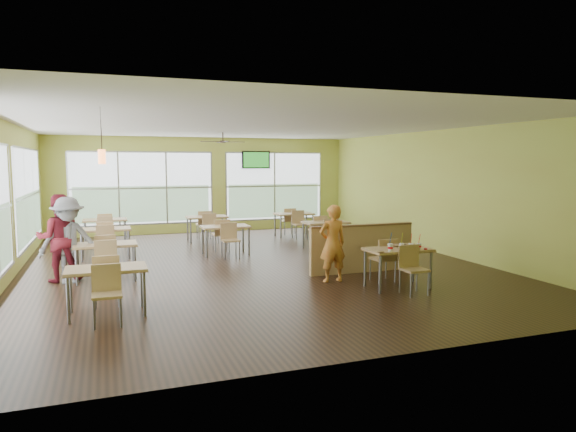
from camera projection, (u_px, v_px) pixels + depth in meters
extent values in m
plane|color=black|center=(253.00, 265.00, 11.88)|extent=(12.00, 12.00, 0.00)
plane|color=white|center=(252.00, 125.00, 11.55)|extent=(12.00, 12.00, 0.00)
cube|color=#BDD154|center=(204.00, 185.00, 17.33)|extent=(10.00, 0.04, 3.20)
cube|color=#BDD154|center=(389.00, 227.00, 6.10)|extent=(10.00, 0.04, 3.20)
cube|color=#BDD154|center=(6.00, 202.00, 10.04)|extent=(0.04, 12.00, 3.20)
cube|color=#BDD154|center=(437.00, 192.00, 13.39)|extent=(0.04, 12.00, 3.20)
cube|color=white|center=(29.00, 196.00, 12.86)|extent=(0.02, 4.50, 2.35)
cube|color=white|center=(143.00, 188.00, 16.65)|extent=(4.50, 0.02, 2.35)
cube|color=white|center=(274.00, 186.00, 18.16)|extent=(3.50, 0.02, 2.35)
cube|color=#B7BABC|center=(16.00, 260.00, 10.65)|extent=(0.04, 9.40, 0.05)
cube|color=#B7BABC|center=(212.00, 221.00, 17.52)|extent=(8.00, 0.04, 0.05)
cube|color=tan|center=(398.00, 249.00, 9.67)|extent=(1.20, 0.70, 0.04)
cube|color=brown|center=(398.00, 251.00, 9.67)|extent=(1.22, 0.71, 0.01)
cylinder|color=slate|center=(380.00, 274.00, 9.26)|extent=(0.05, 0.05, 0.71)
cylinder|color=slate|center=(431.00, 270.00, 9.62)|extent=(0.05, 0.05, 0.71)
cylinder|color=slate|center=(365.00, 268.00, 9.80)|extent=(0.05, 0.05, 0.71)
cylinder|color=slate|center=(413.00, 264.00, 10.16)|extent=(0.05, 0.05, 0.71)
cube|color=tan|center=(383.00, 259.00, 10.21)|extent=(0.42, 0.42, 0.04)
cube|color=tan|center=(378.00, 247.00, 10.37)|extent=(0.42, 0.04, 0.40)
cube|color=tan|center=(414.00, 270.00, 9.18)|extent=(0.42, 0.42, 0.04)
cube|color=tan|center=(421.00, 260.00, 8.98)|extent=(0.42, 0.04, 0.40)
cube|color=tan|center=(362.00, 249.00, 11.05)|extent=(2.40, 0.12, 1.00)
cube|color=brown|center=(362.00, 225.00, 11.00)|extent=(2.40, 0.14, 0.04)
cube|color=tan|center=(106.00, 269.00, 7.92)|extent=(1.20, 0.70, 0.04)
cube|color=brown|center=(106.00, 270.00, 7.93)|extent=(1.22, 0.71, 0.01)
cylinder|color=slate|center=(68.00, 300.00, 7.51)|extent=(0.05, 0.05, 0.71)
cylinder|color=slate|center=(144.00, 294.00, 7.87)|extent=(0.05, 0.05, 0.71)
cylinder|color=slate|center=(70.00, 291.00, 8.05)|extent=(0.05, 0.05, 0.71)
cylinder|color=slate|center=(142.00, 285.00, 8.42)|extent=(0.05, 0.05, 0.71)
cube|color=tan|center=(107.00, 279.00, 8.47)|extent=(0.42, 0.42, 0.04)
cube|color=tan|center=(106.00, 264.00, 8.62)|extent=(0.42, 0.04, 0.40)
cube|color=tan|center=(107.00, 295.00, 7.44)|extent=(0.42, 0.42, 0.04)
cube|color=tan|center=(107.00, 283.00, 7.24)|extent=(0.42, 0.04, 0.40)
cube|color=tan|center=(105.00, 244.00, 10.27)|extent=(1.20, 0.70, 0.04)
cube|color=brown|center=(106.00, 246.00, 10.27)|extent=(1.22, 0.71, 0.01)
cylinder|color=slate|center=(76.00, 267.00, 9.85)|extent=(0.05, 0.05, 0.71)
cylinder|color=slate|center=(135.00, 264.00, 10.21)|extent=(0.05, 0.05, 0.71)
cylinder|color=slate|center=(78.00, 262.00, 10.39)|extent=(0.05, 0.05, 0.71)
cylinder|color=slate|center=(133.00, 259.00, 10.76)|extent=(0.05, 0.05, 0.71)
cube|color=tan|center=(106.00, 254.00, 10.81)|extent=(0.42, 0.42, 0.04)
cube|color=tan|center=(105.00, 242.00, 10.96)|extent=(0.42, 0.04, 0.40)
cube|color=tan|center=(106.00, 263.00, 9.78)|extent=(0.42, 0.42, 0.04)
cube|color=tan|center=(106.00, 253.00, 9.58)|extent=(0.42, 0.04, 0.40)
cube|color=tan|center=(105.00, 229.00, 12.61)|extent=(1.20, 0.70, 0.04)
cube|color=brown|center=(105.00, 230.00, 12.61)|extent=(1.22, 0.71, 0.01)
cylinder|color=slate|center=(82.00, 247.00, 12.19)|extent=(0.05, 0.05, 0.71)
cylinder|color=slate|center=(129.00, 245.00, 12.55)|extent=(0.05, 0.05, 0.71)
cylinder|color=slate|center=(83.00, 244.00, 12.74)|extent=(0.05, 0.05, 0.71)
cylinder|color=slate|center=(128.00, 241.00, 13.10)|extent=(0.05, 0.05, 0.71)
cube|color=tan|center=(105.00, 237.00, 13.15)|extent=(0.42, 0.42, 0.04)
cube|color=tan|center=(105.00, 228.00, 13.30)|extent=(0.42, 0.04, 0.40)
cube|color=tan|center=(106.00, 244.00, 12.12)|extent=(0.42, 0.42, 0.04)
cube|color=tan|center=(105.00, 236.00, 11.92)|extent=(0.42, 0.04, 0.40)
cube|color=tan|center=(105.00, 220.00, 14.67)|extent=(1.20, 0.70, 0.04)
cube|color=brown|center=(105.00, 221.00, 14.67)|extent=(1.22, 0.71, 0.01)
cylinder|color=slate|center=(85.00, 235.00, 14.25)|extent=(0.05, 0.05, 0.71)
cylinder|color=slate|center=(125.00, 233.00, 14.61)|extent=(0.05, 0.05, 0.71)
cylinder|color=slate|center=(86.00, 232.00, 14.79)|extent=(0.05, 0.05, 0.71)
cylinder|color=slate|center=(125.00, 231.00, 15.16)|extent=(0.05, 0.05, 0.71)
cube|color=tan|center=(105.00, 227.00, 15.21)|extent=(0.42, 0.42, 0.04)
cube|color=tan|center=(105.00, 219.00, 15.36)|extent=(0.42, 0.04, 0.40)
cube|color=tan|center=(105.00, 232.00, 14.18)|extent=(0.42, 0.42, 0.04)
cube|color=tan|center=(105.00, 225.00, 13.98)|extent=(0.42, 0.04, 0.40)
cube|color=tan|center=(225.00, 227.00, 13.11)|extent=(1.20, 0.70, 0.04)
cube|color=brown|center=(225.00, 227.00, 13.11)|extent=(1.22, 0.71, 0.01)
cylinder|color=slate|center=(207.00, 244.00, 12.70)|extent=(0.05, 0.05, 0.71)
cylinder|color=slate|center=(249.00, 242.00, 13.06)|extent=(0.05, 0.05, 0.71)
cylinder|color=slate|center=(203.00, 240.00, 13.24)|extent=(0.05, 0.05, 0.71)
cylinder|color=slate|center=(243.00, 238.00, 13.60)|extent=(0.05, 0.05, 0.71)
cube|color=tan|center=(221.00, 235.00, 13.66)|extent=(0.42, 0.42, 0.04)
cube|color=tan|center=(219.00, 225.00, 13.81)|extent=(0.42, 0.04, 0.40)
cube|color=tan|center=(230.00, 240.00, 12.63)|extent=(0.42, 0.42, 0.04)
cube|color=tan|center=(232.00, 233.00, 12.42)|extent=(0.42, 0.04, 0.40)
cube|color=tan|center=(207.00, 217.00, 15.45)|extent=(1.20, 0.70, 0.04)
cube|color=brown|center=(207.00, 218.00, 15.45)|extent=(1.22, 0.71, 0.01)
cylinder|color=slate|center=(191.00, 231.00, 15.04)|extent=(0.05, 0.05, 0.71)
cylinder|color=slate|center=(227.00, 229.00, 15.40)|extent=(0.05, 0.05, 0.71)
cylinder|color=slate|center=(188.00, 229.00, 15.58)|extent=(0.05, 0.05, 0.71)
cylinder|color=slate|center=(223.00, 227.00, 15.94)|extent=(0.05, 0.05, 0.71)
cube|color=tan|center=(204.00, 224.00, 16.00)|extent=(0.42, 0.42, 0.04)
cube|color=tan|center=(202.00, 216.00, 16.15)|extent=(0.42, 0.04, 0.40)
cube|color=tan|center=(211.00, 228.00, 14.97)|extent=(0.42, 0.42, 0.04)
cube|color=tan|center=(212.00, 221.00, 14.76)|extent=(0.42, 0.04, 0.40)
cube|color=tan|center=(326.00, 222.00, 14.05)|extent=(1.20, 0.70, 0.04)
cube|color=brown|center=(326.00, 223.00, 14.05)|extent=(1.22, 0.71, 0.01)
cylinder|color=slate|center=(311.00, 238.00, 13.64)|extent=(0.05, 0.05, 0.71)
cylinder|color=slate|center=(348.00, 236.00, 14.00)|extent=(0.05, 0.05, 0.71)
cylinder|color=slate|center=(303.00, 235.00, 14.18)|extent=(0.05, 0.05, 0.71)
cylinder|color=slate|center=(339.00, 233.00, 14.54)|extent=(0.05, 0.05, 0.71)
cube|color=tan|center=(318.00, 230.00, 14.59)|extent=(0.42, 0.42, 0.04)
cube|color=tan|center=(315.00, 221.00, 14.75)|extent=(0.42, 0.04, 0.40)
cube|color=tan|center=(334.00, 235.00, 13.57)|extent=(0.42, 0.42, 0.04)
cube|color=tan|center=(337.00, 228.00, 13.36)|extent=(0.42, 0.04, 0.40)
cube|color=tan|center=(294.00, 214.00, 16.39)|extent=(1.20, 0.70, 0.04)
cube|color=brown|center=(294.00, 214.00, 16.39)|extent=(1.22, 0.71, 0.01)
cylinder|color=slate|center=(281.00, 227.00, 15.98)|extent=(0.05, 0.05, 0.71)
cylinder|color=slate|center=(313.00, 226.00, 16.34)|extent=(0.05, 0.05, 0.71)
cylinder|color=slate|center=(275.00, 225.00, 16.52)|extent=(0.05, 0.05, 0.71)
cylinder|color=slate|center=(306.00, 224.00, 16.88)|extent=(0.05, 0.05, 0.71)
cube|color=tan|center=(288.00, 221.00, 16.94)|extent=(0.42, 0.42, 0.04)
cube|color=tan|center=(286.00, 213.00, 17.09)|extent=(0.42, 0.04, 0.40)
cube|color=tan|center=(300.00, 224.00, 15.91)|extent=(0.42, 0.42, 0.04)
cube|color=tan|center=(302.00, 218.00, 15.70)|extent=(0.42, 0.04, 0.40)
cylinder|color=#2D2119|center=(101.00, 130.00, 7.70)|extent=(0.01, 0.01, 0.70)
cylinder|color=orange|center=(102.00, 157.00, 7.75)|extent=(0.11, 0.11, 0.22)
cylinder|color=#2D2119|center=(101.00, 137.00, 10.04)|extent=(0.01, 0.01, 0.70)
cylinder|color=orange|center=(102.00, 158.00, 10.09)|extent=(0.11, 0.11, 0.22)
cylinder|color=#2D2119|center=(102.00, 142.00, 12.38)|extent=(0.01, 0.01, 0.70)
cylinder|color=orange|center=(102.00, 159.00, 12.43)|extent=(0.11, 0.11, 0.22)
cylinder|color=#2D2119|center=(102.00, 145.00, 14.44)|extent=(0.01, 0.01, 0.70)
cylinder|color=orange|center=(103.00, 159.00, 14.49)|extent=(0.11, 0.11, 0.22)
cylinder|color=#2D2119|center=(223.00, 137.00, 14.37)|extent=(0.03, 0.03, 0.24)
cylinder|color=#2D2119|center=(223.00, 142.00, 14.38)|extent=(0.16, 0.16, 0.06)
cube|color=#2D2119|center=(235.00, 142.00, 14.50)|extent=(0.55, 0.10, 0.01)
cube|color=#2D2119|center=(220.00, 142.00, 14.71)|extent=(0.10, 0.55, 0.01)
cube|color=#2D2119|center=(211.00, 142.00, 14.27)|extent=(0.55, 0.10, 0.01)
cube|color=#2D2119|center=(226.00, 141.00, 14.06)|extent=(0.10, 0.55, 0.01)
cube|color=black|center=(256.00, 160.00, 17.76)|extent=(1.00, 0.06, 0.60)
cube|color=#288928|center=(256.00, 160.00, 17.72)|extent=(0.90, 0.01, 0.52)
imported|color=#D14B17|center=(333.00, 243.00, 10.13)|extent=(0.57, 0.38, 1.54)
imported|color=maroon|center=(59.00, 238.00, 10.15)|extent=(0.88, 0.70, 1.74)
imported|color=slate|center=(68.00, 240.00, 10.04)|extent=(1.20, 0.83, 1.70)
cone|color=white|center=(390.00, 248.00, 9.32)|extent=(0.10, 0.10, 0.13)
cylinder|color=red|center=(390.00, 248.00, 9.32)|extent=(0.09, 0.09, 0.04)
cylinder|color=white|center=(390.00, 244.00, 9.32)|extent=(0.10, 0.10, 0.01)
cylinder|color=blue|center=(391.00, 238.00, 9.30)|extent=(0.03, 0.06, 0.24)
cone|color=white|center=(402.00, 247.00, 9.44)|extent=(0.09, 0.09, 0.12)
cylinder|color=red|center=(402.00, 247.00, 9.44)|extent=(0.09, 0.09, 0.04)
cylinder|color=white|center=(402.00, 243.00, 9.43)|extent=(0.10, 0.10, 0.01)
cylinder|color=#CEDA22|center=(402.00, 238.00, 9.42)|extent=(0.02, 0.06, 0.22)
cone|color=white|center=(411.00, 247.00, 9.48)|extent=(0.09, 0.09, 0.12)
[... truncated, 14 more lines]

